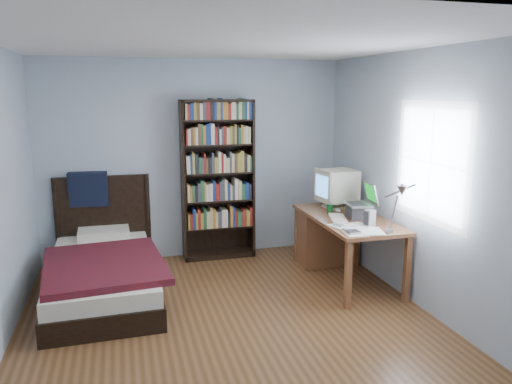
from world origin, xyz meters
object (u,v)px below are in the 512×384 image
laptop (359,208)px  speaker (370,218)px  crt_monitor (337,186)px  desk_lamp (400,195)px  soda_can (330,209)px  bookshelf (218,180)px  bed (103,269)px  keyboard (338,219)px  desk (331,234)px

laptop → speaker: size_ratio=2.28×
crt_monitor → desk_lamp: (-0.06, -1.48, 0.19)m
speaker → soda_can: (-0.20, 0.58, -0.03)m
bookshelf → bed: bearing=-150.1°
laptop → speaker: laptop is taller
desk_lamp → keyboard: 1.05m
bookshelf → bed: size_ratio=0.93×
crt_monitor → keyboard: size_ratio=1.14×
desk → speaker: bearing=-86.1°
keyboard → soda_can: bearing=101.6°
crt_monitor → bed: size_ratio=0.22×
speaker → desk: bearing=81.4°
desk → soda_can: bearing=-119.2°
keyboard → bookshelf: (-1.08, 1.27, 0.26)m
crt_monitor → soda_can: bearing=-126.3°
desk_lamp → laptop: bearing=84.3°
laptop → bookshelf: bearing=137.0°
bed → soda_can: bearing=-4.2°
desk → bookshelf: bookshelf is taller
laptop → desk_lamp: desk_lamp is taller
desk → laptop: bearing=-78.7°
desk → bookshelf: (-1.24, 0.75, 0.59)m
crt_monitor → keyboard: bearing=-112.2°
keyboard → bookshelf: size_ratio=0.20×
speaker → bookshelf: (-1.29, 1.57, 0.19)m
keyboard → speaker: bearing=-38.0°
keyboard → speaker: (0.22, -0.30, 0.07)m
desk → bookshelf: bearing=148.9°
crt_monitor → soda_can: 0.40m
desk → bookshelf: size_ratio=0.77×
crt_monitor → speaker: crt_monitor is taller
desk_lamp → keyboard: desk_lamp is taller
desk → soda_can: size_ratio=13.03×
desk_lamp → soda_can: 1.28m
laptop → bed: 2.84m
desk → bed: bed is taller
soda_can → crt_monitor: bearing=53.7°
crt_monitor → bookshelf: 1.49m
crt_monitor → keyboard: 0.64m
desk → desk_lamp: size_ratio=2.72×
bookshelf → soda_can: bearing=-42.1°
desk → crt_monitor: 0.58m
bookshelf → crt_monitor: bearing=-29.1°
crt_monitor → bed: 2.81m
crt_monitor → speaker: bearing=-90.4°
speaker → soda_can: bearing=96.1°
speaker → bookshelf: bearing=116.9°
keyboard → desk: bearing=89.2°
soda_can → bookshelf: 1.50m
laptop → keyboard: size_ratio=0.95×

